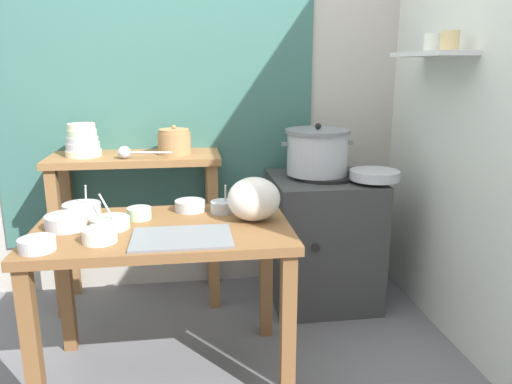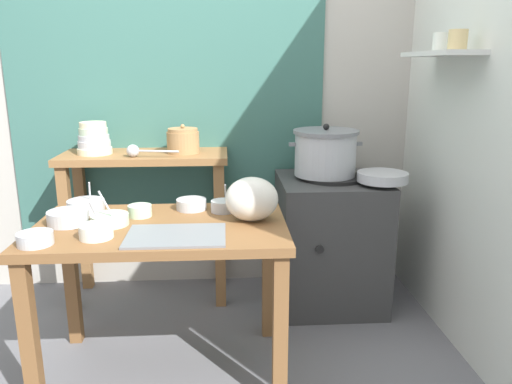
% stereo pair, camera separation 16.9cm
% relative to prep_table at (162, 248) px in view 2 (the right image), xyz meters
% --- Properties ---
extents(ground_plane, '(9.00, 9.00, 0.00)m').
position_rel_prep_table_xyz_m(ground_plane, '(0.09, -0.05, -0.61)').
color(ground_plane, slate).
extents(wall_back, '(4.40, 0.12, 2.60)m').
position_rel_prep_table_xyz_m(wall_back, '(0.18, 1.05, 0.69)').
color(wall_back, '#B2ADA3').
rests_on(wall_back, ground).
extents(wall_right, '(0.30, 3.20, 2.60)m').
position_rel_prep_table_xyz_m(wall_right, '(1.49, 0.15, 0.69)').
color(wall_right, silver).
rests_on(wall_right, ground).
extents(prep_table, '(1.10, 0.66, 0.72)m').
position_rel_prep_table_xyz_m(prep_table, '(0.00, 0.00, 0.00)').
color(prep_table, brown).
rests_on(prep_table, ground).
extents(back_shelf_table, '(0.96, 0.40, 0.90)m').
position_rel_prep_table_xyz_m(back_shelf_table, '(-0.18, 0.78, 0.07)').
color(back_shelf_table, olive).
rests_on(back_shelf_table, ground).
extents(stove_block, '(0.60, 0.61, 0.78)m').
position_rel_prep_table_xyz_m(stove_block, '(0.90, 0.65, -0.23)').
color(stove_block, '#383838').
rests_on(stove_block, ground).
extents(steamer_pot, '(0.42, 0.37, 0.30)m').
position_rel_prep_table_xyz_m(steamer_pot, '(0.86, 0.67, 0.30)').
color(steamer_pot, '#B7BABF').
rests_on(steamer_pot, stove_block).
extents(clay_pot, '(0.19, 0.19, 0.17)m').
position_rel_prep_table_xyz_m(clay_pot, '(0.04, 0.78, 0.36)').
color(clay_pot, '#A37A4C').
rests_on(clay_pot, back_shelf_table).
extents(bowl_stack_enamel, '(0.20, 0.20, 0.18)m').
position_rel_prep_table_xyz_m(bowl_stack_enamel, '(-0.46, 0.78, 0.37)').
color(bowl_stack_enamel, beige).
rests_on(bowl_stack_enamel, back_shelf_table).
extents(ladle, '(0.29, 0.09, 0.07)m').
position_rel_prep_table_xyz_m(ladle, '(-0.21, 0.66, 0.33)').
color(ladle, '#B7BABF').
rests_on(ladle, back_shelf_table).
extents(serving_tray, '(0.40, 0.28, 0.01)m').
position_rel_prep_table_xyz_m(serving_tray, '(0.08, -0.17, 0.12)').
color(serving_tray, slate).
rests_on(serving_tray, prep_table).
extents(plastic_bag, '(0.24, 0.19, 0.20)m').
position_rel_prep_table_xyz_m(plastic_bag, '(0.40, 0.03, 0.21)').
color(plastic_bag, silver).
rests_on(plastic_bag, prep_table).
extents(wide_pan, '(0.27, 0.27, 0.05)m').
position_rel_prep_table_xyz_m(wide_pan, '(1.14, 0.49, 0.20)').
color(wide_pan, '#B7BABF').
rests_on(wide_pan, stove_block).
extents(prep_bowl_0, '(0.11, 0.11, 0.05)m').
position_rel_prep_table_xyz_m(prep_bowl_0, '(-0.11, 0.12, 0.14)').
color(prep_bowl_0, '#B7D1AD').
rests_on(prep_bowl_0, prep_table).
extents(prep_bowl_1, '(0.14, 0.14, 0.05)m').
position_rel_prep_table_xyz_m(prep_bowl_1, '(-0.45, -0.23, 0.14)').
color(prep_bowl_1, '#B7BABF').
rests_on(prep_bowl_1, prep_table).
extents(prep_bowl_2, '(0.14, 0.14, 0.05)m').
position_rel_prep_table_xyz_m(prep_bowl_2, '(0.12, 0.22, 0.14)').
color(prep_bowl_2, '#B7BABF').
rests_on(prep_bowl_2, prep_table).
extents(prep_bowl_3, '(0.18, 0.18, 0.06)m').
position_rel_prep_table_xyz_m(prep_bowl_3, '(-0.40, 0.03, 0.14)').
color(prep_bowl_3, '#B7BABF').
rests_on(prep_bowl_3, prep_table).
extents(prep_bowl_4, '(0.13, 0.13, 0.16)m').
position_rel_prep_table_xyz_m(prep_bowl_4, '(-0.24, -0.16, 0.14)').
color(prep_bowl_4, silver).
rests_on(prep_bowl_4, prep_table).
extents(prep_bowl_5, '(0.11, 0.11, 0.14)m').
position_rel_prep_table_xyz_m(prep_bowl_5, '(0.27, 0.17, 0.14)').
color(prep_bowl_5, '#B7BABF').
rests_on(prep_bowl_5, prep_table).
extents(prep_bowl_6, '(0.17, 0.17, 0.15)m').
position_rel_prep_table_xyz_m(prep_bowl_6, '(-0.38, 0.22, 0.14)').
color(prep_bowl_6, '#B7BABF').
rests_on(prep_bowl_6, prep_table).
extents(prep_bowl_7, '(0.16, 0.16, 0.16)m').
position_rel_prep_table_xyz_m(prep_bowl_7, '(-0.22, 0.00, 0.14)').
color(prep_bowl_7, '#B7D1AD').
rests_on(prep_bowl_7, prep_table).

